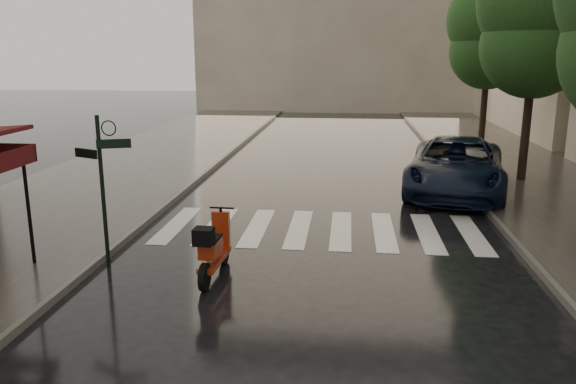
# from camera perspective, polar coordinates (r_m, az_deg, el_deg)

# --- Properties ---
(ground) EXTENTS (120.00, 120.00, 0.00)m
(ground) POSITION_cam_1_polar(r_m,az_deg,el_deg) (9.20, -18.30, -14.28)
(ground) COLOR black
(ground) RESTS_ON ground
(sidewalk_near) EXTENTS (6.00, 60.00, 0.12)m
(sidewalk_near) POSITION_cam_1_polar(r_m,az_deg,el_deg) (21.38, -16.31, 1.97)
(sidewalk_near) COLOR #38332D
(sidewalk_near) RESTS_ON ground
(sidewalk_far) EXTENTS (5.50, 60.00, 0.12)m
(sidewalk_far) POSITION_cam_1_polar(r_m,az_deg,el_deg) (20.88, 24.53, 0.99)
(sidewalk_far) COLOR #38332D
(sidewalk_far) RESTS_ON ground
(curb_near) EXTENTS (0.12, 60.00, 0.16)m
(curb_near) POSITION_cam_1_polar(r_m,az_deg,el_deg) (20.42, -8.36, 1.88)
(curb_near) COLOR #595651
(curb_near) RESTS_ON ground
(curb_far) EXTENTS (0.12, 60.00, 0.16)m
(curb_far) POSITION_cam_1_polar(r_m,az_deg,el_deg) (20.16, 16.97, 1.27)
(curb_far) COLOR #595651
(curb_far) RESTS_ON ground
(crosswalk) EXTENTS (7.85, 3.20, 0.01)m
(crosswalk) POSITION_cam_1_polar(r_m,az_deg,el_deg) (14.01, 3.26, -3.78)
(crosswalk) COLOR silver
(crosswalk) RESTS_ON ground
(signpost) EXTENTS (1.17, 0.29, 3.10)m
(signpost) POSITION_cam_1_polar(r_m,az_deg,el_deg) (11.65, -18.36, 1.21)
(signpost) COLOR black
(signpost) RESTS_ON ground
(tree_mid) EXTENTS (3.80, 3.80, 8.34)m
(tree_mid) POSITION_cam_1_polar(r_m,az_deg,el_deg) (20.27, 24.05, 16.49)
(tree_mid) COLOR black
(tree_mid) RESTS_ON sidewalk_far
(tree_far) EXTENTS (3.80, 3.80, 8.16)m
(tree_far) POSITION_cam_1_polar(r_m,az_deg,el_deg) (27.07, 19.87, 15.58)
(tree_far) COLOR black
(tree_far) RESTS_ON sidewalk_far
(scooter) EXTENTS (0.50, 1.89, 1.24)m
(scooter) POSITION_cam_1_polar(r_m,az_deg,el_deg) (10.94, -7.60, -5.83)
(scooter) COLOR black
(scooter) RESTS_ON ground
(parked_car) EXTENTS (4.02, 6.58, 1.70)m
(parked_car) POSITION_cam_1_polar(r_m,az_deg,el_deg) (18.31, 16.70, 2.56)
(parked_car) COLOR black
(parked_car) RESTS_ON ground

